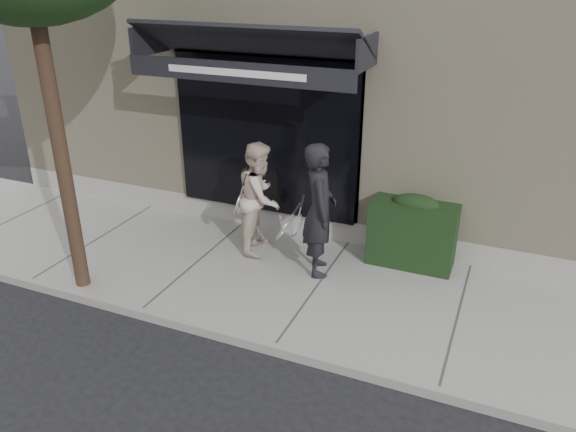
% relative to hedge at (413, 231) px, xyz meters
% --- Properties ---
extents(ground, '(80.00, 80.00, 0.00)m').
position_rel_hedge_xyz_m(ground, '(-1.10, -1.25, -0.66)').
color(ground, black).
rests_on(ground, ground).
extents(sidewalk, '(20.00, 3.00, 0.12)m').
position_rel_hedge_xyz_m(sidewalk, '(-1.10, -1.25, -0.60)').
color(sidewalk, gray).
rests_on(sidewalk, ground).
extents(curb, '(20.00, 0.10, 0.14)m').
position_rel_hedge_xyz_m(curb, '(-1.10, -2.80, -0.59)').
color(curb, gray).
rests_on(curb, ground).
extents(building_facade, '(14.30, 8.04, 5.64)m').
position_rel_hedge_xyz_m(building_facade, '(-1.11, 3.71, 2.08)').
color(building_facade, '#BDB190').
rests_on(building_facade, ground).
extents(hedge, '(1.30, 0.70, 1.14)m').
position_rel_hedge_xyz_m(hedge, '(0.00, 0.00, 0.00)').
color(hedge, black).
rests_on(hedge, sidewalk).
extents(pedestrian_front, '(0.87, 0.98, 2.03)m').
position_rel_hedge_xyz_m(pedestrian_front, '(-1.25, -0.84, 0.48)').
color(pedestrian_front, black).
rests_on(pedestrian_front, sidewalk).
extents(pedestrian_back, '(0.85, 1.00, 1.82)m').
position_rel_hedge_xyz_m(pedestrian_back, '(-2.37, -0.51, 0.37)').
color(pedestrian_back, beige).
rests_on(pedestrian_back, sidewalk).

